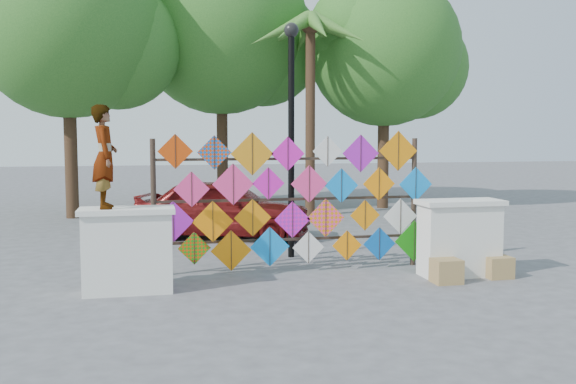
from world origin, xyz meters
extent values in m
plane|color=slate|center=(0.00, 0.00, 0.00)|extent=(80.00, 80.00, 0.00)
cube|color=white|center=(-2.70, -0.20, 0.60)|extent=(1.30, 0.55, 1.20)
cube|color=white|center=(-2.70, -0.20, 1.24)|extent=(1.40, 0.65, 0.08)
cube|color=white|center=(2.70, -0.20, 0.60)|extent=(1.30, 0.55, 1.20)
cube|color=white|center=(2.70, -0.20, 1.24)|extent=(1.40, 0.65, 0.08)
cylinder|color=#31231B|center=(-2.30, 0.80, 1.15)|extent=(0.09, 0.09, 2.30)
cylinder|color=#31231B|center=(2.30, 0.80, 1.15)|extent=(0.09, 0.09, 2.30)
cube|color=#31231B|center=(0.00, 0.80, 0.55)|extent=(4.60, 0.04, 0.04)
cube|color=#31231B|center=(0.00, 0.80, 1.25)|extent=(4.60, 0.04, 0.04)
cube|color=#31231B|center=(0.00, 0.80, 1.95)|extent=(4.60, 0.04, 0.04)
cube|color=#CD3D09|center=(-1.94, 0.74, 2.09)|extent=(0.58, 0.01, 0.58)
cube|color=#31231B|center=(-1.94, 0.73, 2.09)|extent=(0.01, 0.01, 0.57)
cube|color=#CD3D09|center=(-1.29, 0.74, 2.07)|extent=(0.58, 0.01, 0.58)
cube|color=#31231B|center=(-1.29, 0.73, 2.07)|extent=(0.01, 0.01, 0.57)
cube|color=orange|center=(-0.66, 0.74, 2.04)|extent=(0.73, 0.01, 0.73)
cube|color=#31231B|center=(-0.66, 0.73, 2.04)|extent=(0.01, 0.01, 0.72)
cube|color=#F116BD|center=(-0.04, 0.74, 2.04)|extent=(0.59, 0.01, 0.59)
cube|color=#31231B|center=(-0.04, 0.73, 2.04)|extent=(0.01, 0.01, 0.58)
cube|color=white|center=(0.66, 0.74, 2.08)|extent=(0.53, 0.01, 0.53)
cube|color=#31231B|center=(0.66, 0.73, 2.08)|extent=(0.01, 0.01, 0.52)
cube|color=#B71AC6|center=(1.27, 0.74, 2.04)|extent=(0.66, 0.01, 0.66)
cube|color=#31231B|center=(1.27, 0.73, 2.04)|extent=(0.01, 0.01, 0.65)
cube|color=orange|center=(1.97, 0.74, 2.08)|extent=(0.71, 0.01, 0.71)
cube|color=#31231B|center=(1.97, 0.73, 2.08)|extent=(0.01, 0.01, 0.70)
cube|color=#FF3784|center=(-1.68, 0.70, 1.46)|extent=(0.60, 0.01, 0.60)
cube|color=#31231B|center=(-1.68, 0.69, 1.46)|extent=(0.01, 0.01, 0.59)
cube|color=#FF3784|center=(-0.99, 0.70, 1.53)|extent=(0.70, 0.01, 0.70)
cube|color=#31231B|center=(-0.99, 0.69, 1.53)|extent=(0.01, 0.01, 0.69)
cube|color=#F116BD|center=(-0.39, 0.70, 1.54)|extent=(0.56, 0.01, 0.56)
cube|color=#31231B|center=(-0.39, 0.69, 1.54)|extent=(0.01, 0.01, 0.55)
cube|color=#FF3784|center=(0.33, 0.70, 1.52)|extent=(0.65, 0.01, 0.65)
cube|color=#31231B|center=(0.33, 0.69, 1.52)|extent=(0.01, 0.01, 0.63)
cube|color=#0A87EB|center=(0.91, 0.70, 1.48)|extent=(0.61, 0.01, 0.61)
cube|color=#31231B|center=(0.91, 0.69, 1.48)|extent=(0.01, 0.01, 0.59)
cube|color=orange|center=(1.60, 0.70, 1.50)|extent=(0.59, 0.01, 0.59)
cube|color=#31231B|center=(1.60, 0.69, 1.50)|extent=(0.01, 0.01, 0.58)
cube|color=#0A87EB|center=(2.29, 0.70, 1.48)|extent=(0.62, 0.01, 0.62)
cube|color=#31231B|center=(2.29, 0.69, 1.48)|extent=(0.01, 0.01, 0.61)
cube|color=#B71AC6|center=(-1.99, 0.66, 0.94)|extent=(0.68, 0.01, 0.68)
cube|color=#31231B|center=(-1.99, 0.65, 0.94)|extent=(0.01, 0.01, 0.67)
cube|color=orange|center=(-1.34, 0.66, 0.92)|extent=(0.69, 0.01, 0.69)
cube|color=#31231B|center=(-1.34, 0.65, 0.92)|extent=(0.01, 0.01, 0.68)
cube|color=orange|center=(-0.67, 0.66, 0.96)|extent=(0.64, 0.01, 0.64)
cube|color=#31231B|center=(-0.67, 0.65, 0.96)|extent=(0.01, 0.01, 0.63)
cube|color=#B71AC6|center=(0.02, 0.66, 0.91)|extent=(0.63, 0.01, 0.63)
cube|color=#31231B|center=(0.02, 0.65, 0.91)|extent=(0.01, 0.01, 0.62)
cube|color=#FF3784|center=(0.61, 0.66, 0.93)|extent=(0.67, 0.01, 0.67)
cube|color=#31231B|center=(0.61, 0.65, 0.93)|extent=(0.01, 0.01, 0.66)
cube|color=orange|center=(1.33, 0.66, 0.95)|extent=(0.54, 0.01, 0.54)
cube|color=#31231B|center=(1.33, 0.65, 0.95)|extent=(0.01, 0.01, 0.53)
cube|color=white|center=(1.99, 0.66, 0.92)|extent=(0.63, 0.01, 0.63)
cube|color=#31231B|center=(1.99, 0.65, 0.92)|extent=(0.01, 0.01, 0.62)
cube|color=#CD3D09|center=(-1.66, 0.62, 0.49)|extent=(0.55, 0.01, 0.55)
cube|color=#31231B|center=(-1.66, 0.61, 0.49)|extent=(0.01, 0.01, 0.54)
cube|color=orange|center=(-1.04, 0.62, 0.42)|extent=(0.69, 0.01, 0.69)
cube|color=#31231B|center=(-1.04, 0.61, 0.42)|extent=(0.01, 0.01, 0.68)
cube|color=#0A87EB|center=(-0.38, 0.62, 0.46)|extent=(0.68, 0.01, 0.68)
cube|color=#31231B|center=(-0.38, 0.61, 0.46)|extent=(0.01, 0.01, 0.67)
cube|color=white|center=(0.30, 0.62, 0.43)|extent=(0.56, 0.01, 0.56)
cube|color=#31231B|center=(0.30, 0.61, 0.43)|extent=(0.01, 0.01, 0.55)
cube|color=orange|center=(0.99, 0.62, 0.44)|extent=(0.54, 0.01, 0.54)
cube|color=#31231B|center=(0.99, 0.61, 0.44)|extent=(0.01, 0.01, 0.53)
cube|color=#0755B5|center=(1.59, 0.62, 0.44)|extent=(0.59, 0.01, 0.59)
cube|color=#31231B|center=(1.59, 0.61, 0.44)|extent=(0.01, 0.01, 0.58)
cube|color=#198E11|center=(2.25, 0.62, 0.47)|extent=(0.74, 0.01, 0.74)
cube|color=#31231B|center=(2.25, 0.61, 0.47)|extent=(0.01, 0.01, 0.73)
cylinder|color=#442E1D|center=(-4.50, 9.00, 1.93)|extent=(0.36, 0.36, 3.85)
sphere|color=#255F1E|center=(-4.50, 9.00, 5.41)|extent=(5.20, 5.20, 5.20)
sphere|color=#255F1E|center=(-3.20, 9.30, 4.89)|extent=(3.64, 3.64, 3.64)
sphere|color=#255F1E|center=(-5.54, 8.80, 5.93)|extent=(3.38, 3.38, 3.38)
cylinder|color=#442E1D|center=(0.00, 11.00, 2.06)|extent=(0.36, 0.36, 4.12)
sphere|color=#255F1E|center=(0.00, 11.00, 5.80)|extent=(5.60, 5.60, 5.60)
sphere|color=#255F1E|center=(1.40, 11.30, 5.25)|extent=(3.92, 3.92, 3.92)
sphere|color=#255F1E|center=(-1.12, 10.80, 6.37)|extent=(3.64, 3.64, 3.64)
cylinder|color=#442E1D|center=(5.00, 9.50, 1.79)|extent=(0.36, 0.36, 3.58)
sphere|color=#255F1E|center=(5.00, 9.50, 5.02)|extent=(4.80, 4.80, 4.80)
sphere|color=#255F1E|center=(6.20, 9.80, 4.54)|extent=(3.36, 3.36, 3.36)
sphere|color=#255F1E|center=(4.04, 9.30, 5.50)|extent=(3.12, 3.12, 3.12)
cylinder|color=#442E1D|center=(2.20, 8.00, 2.75)|extent=(0.28, 0.28, 5.50)
sphere|color=#442E1D|center=(2.20, 8.00, 5.50)|extent=(0.60, 0.60, 0.60)
cone|color=#336923|center=(3.10, 8.00, 5.25)|extent=(1.82, 0.44, 1.16)
cone|color=#336923|center=(2.84, 8.64, 5.25)|extent=(1.60, 1.60, 1.16)
cone|color=#336923|center=(2.20, 8.90, 5.25)|extent=(0.44, 1.82, 1.16)
cone|color=#336923|center=(1.56, 8.64, 5.25)|extent=(1.60, 1.60, 1.16)
cone|color=#336923|center=(1.30, 8.00, 5.25)|extent=(1.82, 0.44, 1.16)
cone|color=#336923|center=(1.56, 7.36, 5.25)|extent=(1.60, 1.60, 1.16)
cone|color=#336923|center=(2.20, 7.10, 5.25)|extent=(0.44, 1.82, 1.16)
cone|color=#336923|center=(2.84, 7.36, 5.25)|extent=(1.60, 1.60, 1.16)
imported|color=#99999E|center=(-3.00, -0.20, 2.04)|extent=(0.39, 0.57, 1.52)
imported|color=maroon|center=(-0.71, 4.62, 0.68)|extent=(4.33, 3.02, 1.37)
cylinder|color=black|center=(0.30, 2.00, 2.10)|extent=(0.12, 0.12, 4.20)
sphere|color=black|center=(0.30, 2.00, 4.32)|extent=(0.28, 0.28, 0.28)
cube|color=#A48B4F|center=(2.25, -0.66, 0.19)|extent=(0.44, 0.39, 0.39)
cube|color=#A48B4F|center=(3.25, -0.48, 0.18)|extent=(0.42, 0.39, 0.36)
camera|label=1|loc=(-2.37, -9.96, 2.37)|focal=40.00mm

